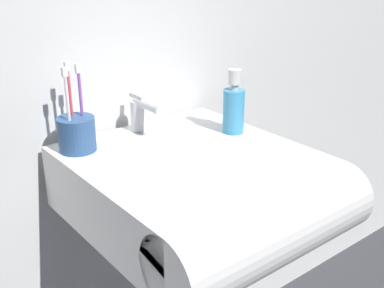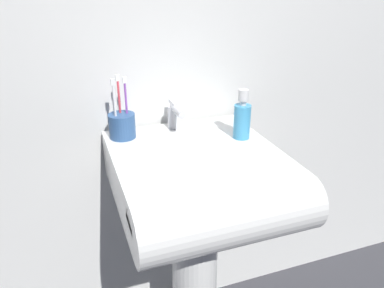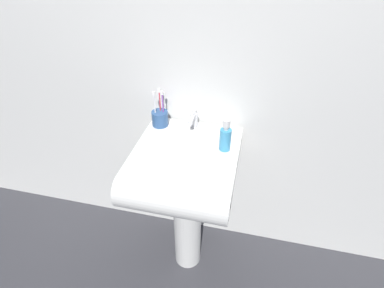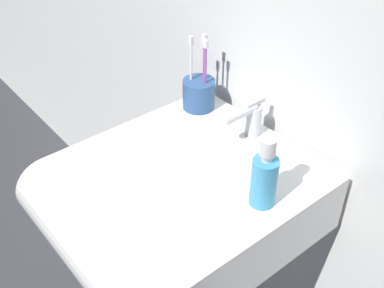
# 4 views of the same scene
# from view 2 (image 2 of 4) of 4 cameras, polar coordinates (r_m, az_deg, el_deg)

# --- Properties ---
(wall_back) EXTENTS (5.00, 0.05, 2.40)m
(wall_back) POSITION_cam_2_polar(r_m,az_deg,el_deg) (1.29, -4.15, 17.80)
(wall_back) COLOR silver
(wall_back) RESTS_ON ground
(sink_pedestal) EXTENTS (0.16, 0.16, 0.72)m
(sink_pedestal) POSITION_cam_2_polar(r_m,az_deg,el_deg) (1.41, 0.38, -20.14)
(sink_pedestal) COLOR white
(sink_pedestal) RESTS_ON ground
(sink_basin) EXTENTS (0.48, 0.56, 0.15)m
(sink_basin) POSITION_cam_2_polar(r_m,az_deg,el_deg) (1.10, 1.48, -5.77)
(sink_basin) COLOR white
(sink_basin) RESTS_ON sink_pedestal
(faucet) EXTENTS (0.04, 0.13, 0.09)m
(faucet) POSITION_cam_2_polar(r_m,az_deg,el_deg) (1.25, -2.72, 4.49)
(faucet) COLOR silver
(faucet) RESTS_ON sink_basin
(toothbrush_cup) EXTENTS (0.08, 0.08, 0.20)m
(toothbrush_cup) POSITION_cam_2_polar(r_m,az_deg,el_deg) (1.21, -10.61, 2.92)
(toothbrush_cup) COLOR #2D5184
(toothbrush_cup) RESTS_ON sink_basin
(soap_bottle) EXTENTS (0.05, 0.05, 0.16)m
(soap_bottle) POSITION_cam_2_polar(r_m,az_deg,el_deg) (1.19, 7.64, 3.84)
(soap_bottle) COLOR #3F99CC
(soap_bottle) RESTS_ON sink_basin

